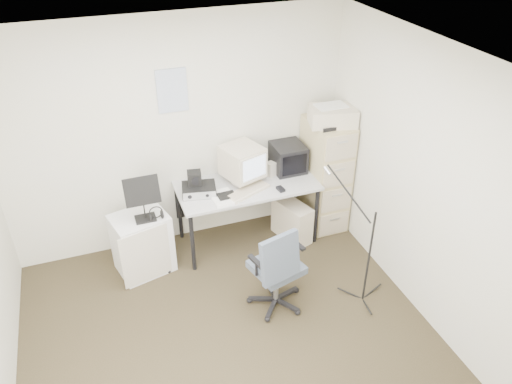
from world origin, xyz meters
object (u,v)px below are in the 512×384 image
object	(u,v)px
filing_cabinet	(325,174)
office_chair	(277,266)
desk	(247,213)
side_cart	(142,243)

from	to	relation	value
filing_cabinet	office_chair	xyz separation A→B (m)	(-1.03, -1.09, -0.18)
filing_cabinet	desk	xyz separation A→B (m)	(-0.95, -0.03, -0.29)
desk	side_cart	bearing A→B (deg)	-174.73
desk	filing_cabinet	bearing A→B (deg)	1.81
filing_cabinet	side_cart	world-z (taller)	filing_cabinet
filing_cabinet	office_chair	distance (m)	1.51
filing_cabinet	desk	size ratio (longest dim) A/B	0.87
filing_cabinet	side_cart	distance (m)	2.16
desk	office_chair	size ratio (longest dim) A/B	1.58
filing_cabinet	desk	world-z (taller)	filing_cabinet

